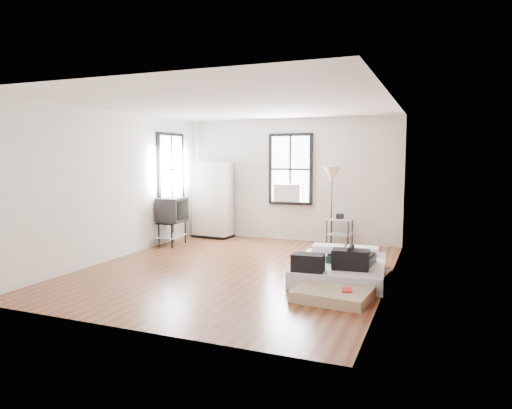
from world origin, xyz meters
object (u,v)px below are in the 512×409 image
at_px(tv_stand, 172,211).
at_px(side_table, 340,224).
at_px(mattress_main, 340,267).
at_px(wardrobe, 213,200).
at_px(mattress_bare, 346,278).
at_px(floor_lamp, 332,178).

bearing_deg(tv_stand, side_table, 17.49).
relative_size(mattress_main, tv_stand, 1.91).
bearing_deg(wardrobe, side_table, 4.19).
distance_m(mattress_bare, side_table, 3.20).
relative_size(side_table, floor_lamp, 0.41).
xyz_separation_m(wardrobe, tv_stand, (-0.37, -1.22, -0.16)).
distance_m(mattress_main, tv_stand, 4.21).
distance_m(mattress_main, mattress_bare, 0.54).
bearing_deg(mattress_bare, tv_stand, 162.41).
height_order(mattress_bare, floor_lamp, floor_lamp).
bearing_deg(tv_stand, mattress_bare, -26.64).
xyz_separation_m(mattress_main, wardrobe, (-3.59, 2.52, 0.74)).
xyz_separation_m(mattress_bare, side_table, (-0.73, 3.10, 0.35)).
bearing_deg(mattress_bare, wardrobe, 147.29).
bearing_deg(tv_stand, floor_lamp, 17.41).
height_order(mattress_main, wardrobe, wardrobe).
relative_size(mattress_main, side_table, 2.84).
relative_size(mattress_main, mattress_bare, 1.01).
distance_m(mattress_main, floor_lamp, 2.93).
xyz_separation_m(mattress_main, side_table, (-0.54, 2.59, 0.31)).
relative_size(wardrobe, floor_lamp, 1.05).
height_order(mattress_bare, side_table, side_table).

